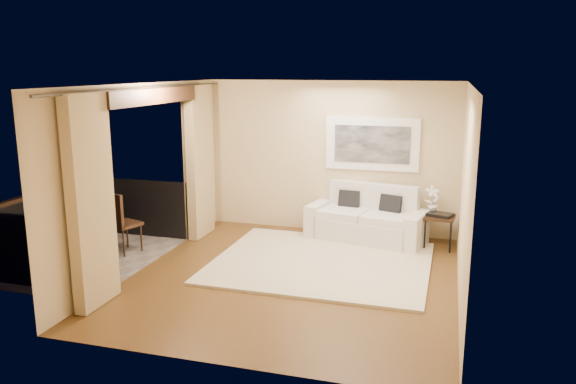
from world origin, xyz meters
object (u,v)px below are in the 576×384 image
(sofa, at_px, (368,221))
(side_table, at_px, (439,219))
(bistro_table, at_px, (84,224))
(ice_bucket, at_px, (79,210))
(balcony_chair_near, at_px, (61,244))
(orchid, at_px, (433,200))
(balcony_chair_far, at_px, (119,218))

(sofa, relative_size, side_table, 3.85)
(bistro_table, distance_m, ice_bucket, 0.23)
(side_table, bearing_deg, ice_bucket, -155.20)
(sofa, bearing_deg, balcony_chair_near, -130.11)
(orchid, xyz_separation_m, balcony_chair_near, (-4.92, -3.02, -0.28))
(orchid, height_order, bistro_table, orchid)
(orchid, relative_size, ice_bucket, 2.34)
(balcony_chair_far, relative_size, balcony_chair_near, 1.15)
(orchid, distance_m, balcony_chair_far, 5.10)
(side_table, xyz_separation_m, balcony_chair_near, (-5.04, -2.88, 0.01))
(balcony_chair_far, xyz_separation_m, balcony_chair_near, (-0.17, -1.18, -0.08))
(balcony_chair_far, distance_m, ice_bucket, 0.75)
(balcony_chair_far, bearing_deg, orchid, -139.51)
(ice_bucket, bearing_deg, balcony_chair_far, 71.29)
(balcony_chair_far, distance_m, balcony_chair_near, 1.19)
(sofa, xyz_separation_m, side_table, (1.18, -0.13, 0.15))
(balcony_chair_far, relative_size, ice_bucket, 5.01)
(side_table, height_order, balcony_chair_far, balcony_chair_far)
(side_table, distance_m, bistro_table, 5.55)
(side_table, distance_m, ice_bucket, 5.62)
(bistro_table, relative_size, balcony_chair_near, 0.87)
(sofa, distance_m, ice_bucket, 4.66)
(balcony_chair_far, bearing_deg, ice_bucket, 90.64)
(balcony_chair_far, bearing_deg, side_table, -141.43)
(bistro_table, distance_m, balcony_chair_near, 0.48)
(bistro_table, xyz_separation_m, balcony_chair_near, (-0.06, -0.44, -0.18))
(orchid, relative_size, bistro_table, 0.61)
(sofa, xyz_separation_m, bistro_table, (-3.80, -2.57, 0.34))
(sofa, bearing_deg, bistro_table, -133.95)
(orchid, bearing_deg, ice_bucket, -153.38)
(orchid, bearing_deg, side_table, -49.80)
(balcony_chair_far, xyz_separation_m, ice_bucket, (-0.22, -0.66, 0.28))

